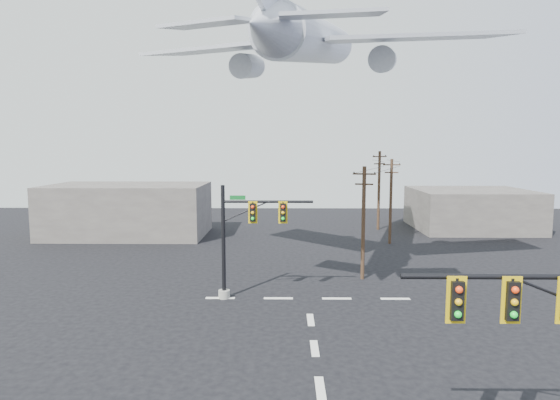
{
  "coord_description": "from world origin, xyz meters",
  "views": [
    {
      "loc": [
        -1.48,
        -19.07,
        10.29
      ],
      "look_at": [
        -1.8,
        5.0,
        7.58
      ],
      "focal_mm": 30.0,
      "sensor_mm": 36.0,
      "label": 1
    }
  ],
  "objects_px": {
    "signal_mast_far": "(242,239)",
    "utility_pole_b": "(391,200)",
    "utility_pole_c": "(379,189)",
    "utility_pole_a": "(363,221)",
    "airliner": "(313,41)"
  },
  "relations": [
    {
      "from": "utility_pole_b",
      "to": "utility_pole_c",
      "type": "relative_size",
      "value": 0.92
    },
    {
      "from": "utility_pole_a",
      "to": "utility_pole_b",
      "type": "distance_m",
      "value": 14.65
    },
    {
      "from": "utility_pole_c",
      "to": "utility_pole_b",
      "type": "bearing_deg",
      "value": -117.49
    },
    {
      "from": "utility_pole_c",
      "to": "airliner",
      "type": "height_order",
      "value": "airliner"
    },
    {
      "from": "airliner",
      "to": "utility_pole_a",
      "type": "bearing_deg",
      "value": -84.71
    },
    {
      "from": "utility_pole_a",
      "to": "airliner",
      "type": "height_order",
      "value": "airliner"
    },
    {
      "from": "utility_pole_a",
      "to": "utility_pole_b",
      "type": "height_order",
      "value": "utility_pole_b"
    },
    {
      "from": "utility_pole_b",
      "to": "utility_pole_c",
      "type": "distance_m",
      "value": 8.72
    },
    {
      "from": "utility_pole_c",
      "to": "airliner",
      "type": "distance_m",
      "value": 27.17
    },
    {
      "from": "signal_mast_far",
      "to": "utility_pole_b",
      "type": "height_order",
      "value": "utility_pole_b"
    },
    {
      "from": "utility_pole_b",
      "to": "utility_pole_c",
      "type": "height_order",
      "value": "utility_pole_c"
    },
    {
      "from": "signal_mast_far",
      "to": "airliner",
      "type": "bearing_deg",
      "value": 47.94
    },
    {
      "from": "signal_mast_far",
      "to": "utility_pole_c",
      "type": "bearing_deg",
      "value": 61.89
    },
    {
      "from": "signal_mast_far",
      "to": "utility_pole_c",
      "type": "height_order",
      "value": "utility_pole_c"
    },
    {
      "from": "utility_pole_a",
      "to": "utility_pole_b",
      "type": "xyz_separation_m",
      "value": [
        5.16,
        13.71,
        0.12
      ]
    }
  ]
}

